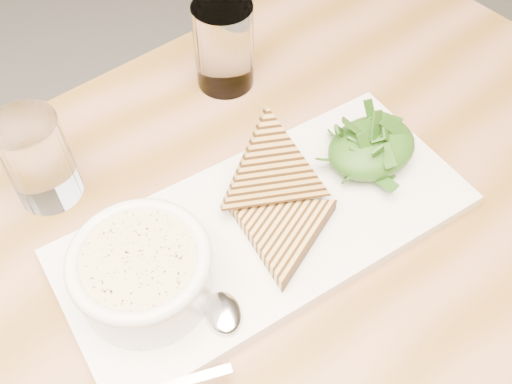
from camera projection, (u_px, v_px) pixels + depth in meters
table_top at (244, 334)px, 0.58m from camera, size 1.29×0.90×0.04m
table_leg_br at (364, 136)px, 1.26m from camera, size 0.06×0.06×0.72m
platter at (267, 227)px, 0.62m from camera, size 0.46×0.23×0.02m
soup_bowl at (144, 276)px, 0.55m from camera, size 0.13×0.13×0.05m
soup at (139, 260)px, 0.52m from camera, size 0.11×0.11×0.01m
bowl_rim at (139, 259)px, 0.52m from camera, size 0.14×0.14×0.01m
sandwich_flat at (282, 230)px, 0.60m from camera, size 0.18×0.18×0.02m
sandwich_lean at (273, 170)px, 0.60m from camera, size 0.18×0.19×0.16m
salad_base at (372, 148)px, 0.65m from camera, size 0.11×0.09×0.04m
arugula_pile at (372, 144)px, 0.65m from camera, size 0.11×0.10×0.05m
spoon_bowl at (224, 313)px, 0.54m from camera, size 0.05×0.05×0.01m
glass_near at (38, 160)px, 0.62m from camera, size 0.07×0.07×0.11m
glass_far at (224, 46)px, 0.73m from camera, size 0.08×0.08×0.12m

